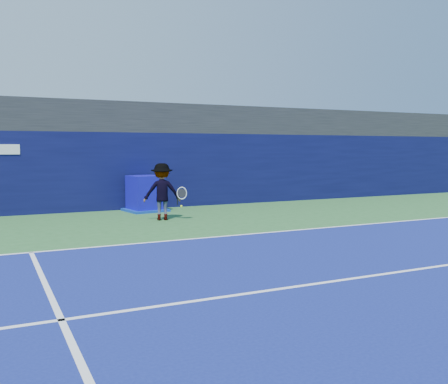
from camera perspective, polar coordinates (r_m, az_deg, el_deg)
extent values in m
plane|color=#2C622E|center=(11.04, 7.28, -7.50)|extent=(80.00, 80.00, 0.00)
cube|color=white|center=(13.61, 0.38, -5.04)|extent=(24.00, 0.10, 0.01)
cube|color=white|center=(9.47, 13.95, -9.66)|extent=(24.00, 0.10, 0.01)
cube|color=black|center=(21.40, -9.74, 8.19)|extent=(36.00, 3.00, 1.20)
cube|color=#0A0C37|center=(20.43, -8.88, 2.47)|extent=(36.00, 1.00, 3.00)
cube|color=#100B9D|center=(19.17, -9.00, -0.16)|extent=(1.29, 1.29, 1.36)
cube|color=#0B2E9D|center=(19.24, -8.97, -2.04)|extent=(1.61, 1.61, 0.09)
imported|color=silver|center=(16.71, -7.10, 0.03)|extent=(1.37, 1.01, 1.89)
cylinder|color=black|center=(16.65, -5.34, -0.99)|extent=(0.09, 0.17, 0.30)
torus|color=silver|center=(16.63, -4.84, -0.13)|extent=(0.35, 0.20, 0.34)
cylinder|color=black|center=(16.63, -4.84, -0.13)|extent=(0.29, 0.15, 0.29)
sphere|color=#C6E719|center=(14.39, -4.89, -1.62)|extent=(0.06, 0.06, 0.06)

